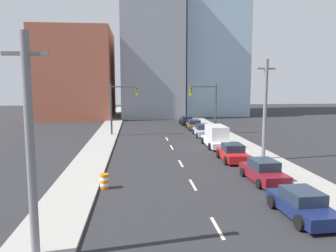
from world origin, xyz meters
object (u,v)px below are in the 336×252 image
at_px(traffic_signal_right, 209,102).
at_px(sedan_maroon, 263,172).
at_px(sedan_brown, 194,125).
at_px(sedan_navy, 302,205).
at_px(utility_pole_right_mid, 265,109).
at_px(sedan_black, 187,121).
at_px(traffic_barrel, 104,181).
at_px(traffic_signal_left, 118,103).
at_px(sedan_silver, 203,131).
at_px(box_truck_white, 216,137).
at_px(utility_pole_left_near, 30,147).
at_px(sedan_red, 233,153).

distance_m(traffic_signal_right, sedan_maroon, 21.68).
bearing_deg(sedan_brown, sedan_navy, -89.85).
bearing_deg(utility_pole_right_mid, sedan_navy, -103.16).
bearing_deg(sedan_black, traffic_barrel, -108.32).
relative_size(traffic_signal_left, utility_pole_right_mid, 0.77).
bearing_deg(traffic_barrel, sedan_silver, 62.81).
bearing_deg(sedan_brown, box_truck_white, -89.67).
distance_m(sedan_navy, sedan_black, 38.00).
relative_size(traffic_signal_left, traffic_signal_right, 1.00).
bearing_deg(traffic_signal_left, sedan_brown, 25.00).
bearing_deg(traffic_signal_left, utility_pole_left_near, -93.06).
bearing_deg(utility_pole_right_mid, traffic_barrel, -153.42).
bearing_deg(box_truck_white, traffic_barrel, -128.60).
distance_m(utility_pole_left_near, traffic_barrel, 9.41).
xyz_separation_m(traffic_signal_right, utility_pole_right_mid, (1.50, -15.28, 0.22)).
height_order(traffic_signal_left, traffic_barrel, traffic_signal_left).
height_order(utility_pole_right_mid, traffic_barrel, utility_pole_right_mid).
bearing_deg(sedan_maroon, traffic_barrel, 179.68).
relative_size(sedan_maroon, sedan_black, 1.09).
distance_m(utility_pole_left_near, sedan_black, 42.73).
height_order(sedan_maroon, sedan_silver, sedan_maroon).
xyz_separation_m(traffic_signal_left, sedan_maroon, (10.88, -21.36, -3.58)).
bearing_deg(sedan_silver, sedan_navy, -89.65).
height_order(sedan_navy, box_truck_white, box_truck_white).
bearing_deg(utility_pole_left_near, sedan_black, 73.45).
bearing_deg(box_truck_white, sedan_brown, 89.71).
relative_size(sedan_navy, box_truck_white, 0.77).
bearing_deg(box_truck_white, utility_pole_right_mid, -68.23).
relative_size(box_truck_white, sedan_silver, 1.21).
relative_size(traffic_signal_right, sedan_navy, 1.49).
distance_m(traffic_barrel, sedan_red, 12.31).
relative_size(sedan_navy, sedan_maroon, 0.98).
xyz_separation_m(sedan_silver, sedan_black, (-0.27, 11.80, -0.04)).
bearing_deg(sedan_navy, traffic_signal_right, 84.43).
height_order(utility_pole_left_near, sedan_silver, utility_pole_left_near).
height_order(traffic_barrel, sedan_maroon, sedan_maroon).
bearing_deg(sedan_silver, sedan_black, 92.36).
bearing_deg(sedan_black, utility_pole_left_near, -107.21).
height_order(sedan_navy, sedan_brown, sedan_navy).
height_order(traffic_barrel, box_truck_white, box_truck_white).
xyz_separation_m(sedan_maroon, sedan_brown, (-0.10, 26.39, -0.05)).
distance_m(sedan_maroon, sedan_brown, 26.39).
bearing_deg(traffic_barrel, sedan_navy, -28.47).
distance_m(traffic_signal_right, sedan_silver, 3.92).
bearing_deg(sedan_black, traffic_signal_right, -83.78).
distance_m(traffic_signal_right, sedan_red, 15.69).
height_order(utility_pole_left_near, box_truck_white, utility_pole_left_near).
distance_m(utility_pole_left_near, sedan_red, 19.66).
bearing_deg(sedan_silver, sedan_brown, 91.12).
bearing_deg(traffic_signal_left, sedan_maroon, -63.02).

